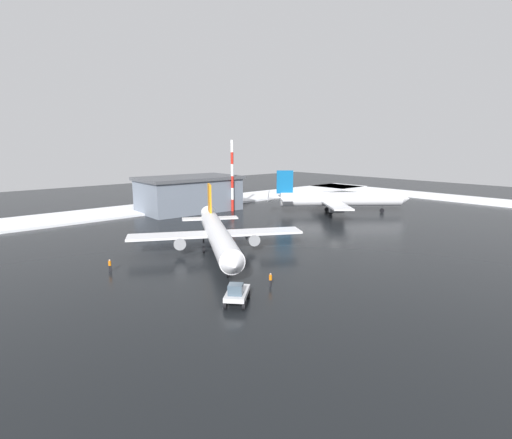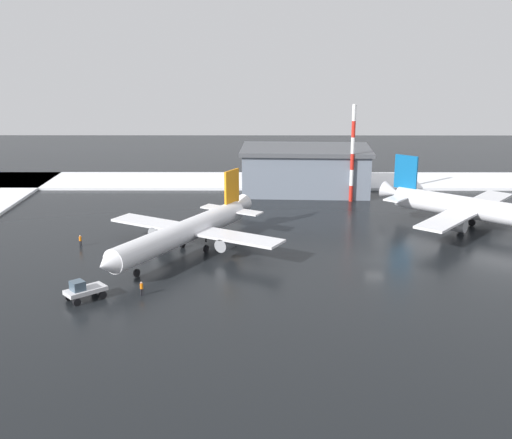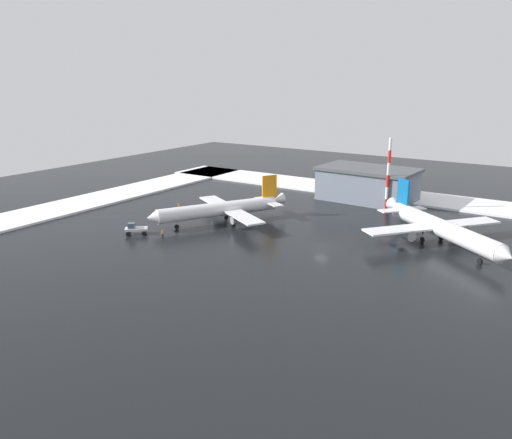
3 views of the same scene
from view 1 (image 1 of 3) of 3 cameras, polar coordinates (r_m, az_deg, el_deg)
ground_plane at (r=78.49m, az=11.23°, el=-1.92°), size 240.00×240.00×0.00m
snow_bank_far at (r=115.03m, az=-9.03°, el=2.30°), size 152.00×16.00×0.52m
snow_bank_left at (r=137.37m, az=28.39°, el=2.50°), size 14.00×116.00×0.52m
airplane_parked_portside at (r=61.44m, az=-5.48°, el=-2.19°), size 25.72×30.09×9.84m
airplane_foreground_jet at (r=100.64m, az=11.56°, el=2.87°), size 29.59×26.91×10.59m
pushback_tug at (r=43.48m, az=-2.77°, el=-10.42°), size 4.91×4.69×2.50m
ground_crew_beside_wing at (r=57.50m, az=-20.16°, el=-6.08°), size 0.36×0.36×1.71m
ground_crew_mid_apron at (r=48.58m, az=2.08°, el=-8.49°), size 0.36×0.36×1.71m
antenna_mast at (r=101.22m, az=-3.42°, el=6.21°), size 0.70×0.70×17.88m
cargo_hangar at (r=103.50m, az=-9.55°, el=3.68°), size 25.70×16.20×8.80m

